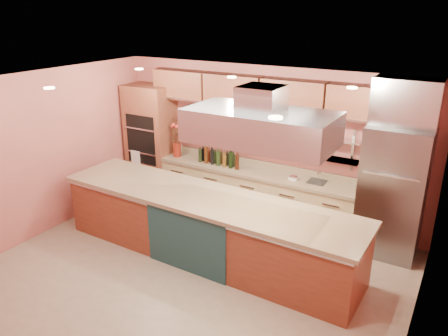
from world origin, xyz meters
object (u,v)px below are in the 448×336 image
Objects in this scene: copper_kettle at (225,118)px; green_canister at (228,118)px; refrigerator at (392,192)px; kitchen_scale at (294,177)px; island at (206,226)px; flower_vase at (177,150)px.

copper_kettle is 0.07m from green_canister.
refrigerator is 14.27× the size of kitchen_scale.
island is at bearing -114.76° from kitchen_scale.
green_canister is at bearing 110.55° from island.
refrigerator is at bearing 2.50° from kitchen_scale.
island is 2.30m from copper_kettle.
refrigerator reaches higher than flower_vase.
flower_vase is 1.55× the size of green_canister.
kitchen_scale is (0.82, 1.57, 0.46)m from island.
flower_vase is at bearing -167.36° from copper_kettle.
kitchen_scale is at bearing 63.82° from island.
copper_kettle is (0.98, 0.22, 0.72)m from flower_vase.
flower_vase reaches higher than kitchen_scale.
refrigerator is at bearing -4.28° from green_canister.
flower_vase is 1.24m from copper_kettle.
green_canister is (-1.44, 0.22, 0.83)m from kitchen_scale.
copper_kettle is at bearing 112.62° from island.
island is 1.83m from kitchen_scale.
green_canister is (1.05, 0.22, 0.73)m from flower_vase.
flower_vase reaches higher than island.
flower_vase is 1.92× the size of kitchen_scale.
island is 33.41× the size of kitchen_scale.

